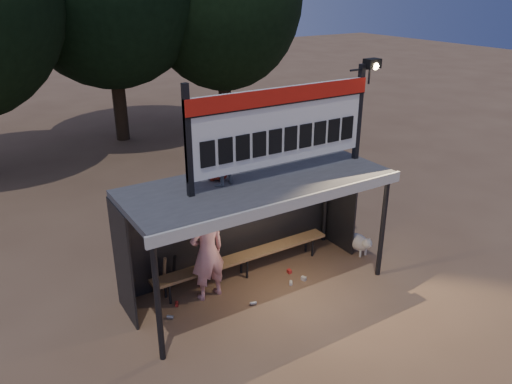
% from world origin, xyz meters
% --- Properties ---
extents(ground, '(80.00, 80.00, 0.00)m').
position_xyz_m(ground, '(0.00, 0.00, 0.00)').
color(ground, brown).
rests_on(ground, ground).
extents(player, '(0.76, 0.54, 1.97)m').
position_xyz_m(player, '(-0.96, 0.27, 0.98)').
color(player, white).
rests_on(player, ground).
extents(child_a, '(0.53, 0.45, 0.95)m').
position_xyz_m(child_a, '(-0.68, 0.17, 2.80)').
color(child_a, slate).
rests_on(child_a, dugout_shelter).
extents(child_b, '(0.56, 0.50, 0.97)m').
position_xyz_m(child_b, '(-0.62, 0.43, 2.81)').
color(child_b, '#A82A19').
rests_on(child_b, dugout_shelter).
extents(dugout_shelter, '(5.10, 2.08, 2.32)m').
position_xyz_m(dugout_shelter, '(0.00, 0.24, 1.85)').
color(dugout_shelter, '#3B3B3D').
rests_on(dugout_shelter, ground).
extents(scoreboard_assembly, '(4.10, 0.27, 1.99)m').
position_xyz_m(scoreboard_assembly, '(0.56, -0.01, 3.32)').
color(scoreboard_assembly, black).
rests_on(scoreboard_assembly, dugout_shelter).
extents(bench, '(4.00, 0.35, 0.48)m').
position_xyz_m(bench, '(0.00, 0.55, 0.43)').
color(bench, olive).
rests_on(bench, ground).
extents(dog, '(0.36, 0.81, 0.49)m').
position_xyz_m(dog, '(2.66, -0.03, 0.28)').
color(dog, beige).
rests_on(dog, ground).
extents(bats, '(0.47, 0.33, 0.84)m').
position_xyz_m(bats, '(-1.64, 0.82, 0.43)').
color(bats, '#9A6E48').
rests_on(bats, ground).
extents(litter, '(2.94, 1.28, 0.08)m').
position_xyz_m(litter, '(-0.40, 0.12, 0.04)').
color(litter, '#B3231E').
rests_on(litter, ground).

